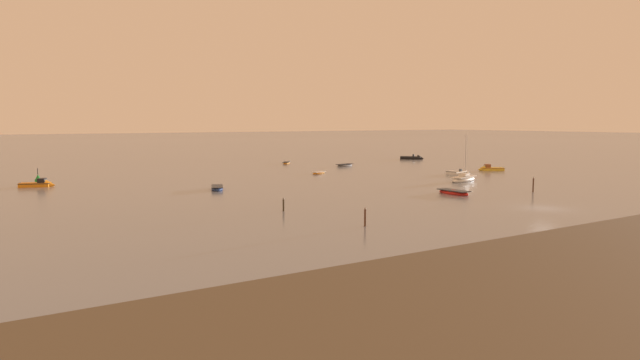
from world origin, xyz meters
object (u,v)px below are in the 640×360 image
at_px(rowboat_moored_3, 286,163).
at_px(mooring_post_left, 283,205).
at_px(rowboat_moored_4, 345,165).
at_px(rowboat_moored_1, 217,188).
at_px(channel_buoy, 38,180).
at_px(motorboat_moored_1, 414,158).
at_px(sailboat_moored_0, 463,179).
at_px(mooring_post_near, 533,185).
at_px(mooring_post_right, 365,217).
at_px(rowboat_moored_2, 319,173).
at_px(motorboat_moored_0, 461,173).
at_px(motorboat_moored_2, 489,169).
at_px(motorboat_moored_3, 41,185).
at_px(rowboat_moored_5, 454,193).

bearing_deg(rowboat_moored_3, mooring_post_left, 8.32).
xyz_separation_m(rowboat_moored_3, rowboat_moored_4, (6.44, -12.37, 0.02)).
xyz_separation_m(rowboat_moored_1, channel_buoy, (-18.91, 22.37, 0.27)).
bearing_deg(motorboat_moored_1, sailboat_moored_0, -75.05).
bearing_deg(mooring_post_near, sailboat_moored_0, 80.15).
xyz_separation_m(mooring_post_near, mooring_post_right, (-32.41, -6.96, -0.13)).
bearing_deg(rowboat_moored_2, motorboat_moored_0, -59.82).
xyz_separation_m(rowboat_moored_3, mooring_post_right, (-29.56, -66.03, 0.60)).
distance_m(rowboat_moored_1, rowboat_moored_2, 26.28).
height_order(motorboat_moored_2, channel_buoy, channel_buoy).
bearing_deg(rowboat_moored_2, rowboat_moored_3, 51.08).
distance_m(motorboat_moored_1, motorboat_moored_3, 83.12).
distance_m(motorboat_moored_3, mooring_post_left, 40.99).
bearing_deg(motorboat_moored_0, motorboat_moored_1, 134.63).
bearing_deg(channel_buoy, motorboat_moored_1, 5.64).
relative_size(rowboat_moored_2, mooring_post_near, 1.63).
height_order(rowboat_moored_1, rowboat_moored_4, rowboat_moored_1).
height_order(motorboat_moored_0, mooring_post_left, mooring_post_left).
xyz_separation_m(rowboat_moored_5, mooring_post_left, (-24.28, -0.08, 0.44)).
bearing_deg(motorboat_moored_3, mooring_post_left, -40.96).
xyz_separation_m(rowboat_moored_1, mooring_post_right, (0.60, -31.37, 0.57)).
height_order(rowboat_moored_1, motorboat_moored_3, motorboat_moored_3).
distance_m(motorboat_moored_2, sailboat_moored_0, 20.48).
height_order(sailboat_moored_0, mooring_post_near, sailboat_moored_0).
relative_size(sailboat_moored_0, mooring_post_near, 3.49).
height_order(rowboat_moored_3, motorboat_moored_3, motorboat_moored_3).
height_order(motorboat_moored_0, rowboat_moored_5, motorboat_moored_0).
xyz_separation_m(motorboat_moored_0, sailboat_moored_0, (-7.47, -7.43, 0.11)).
height_order(motorboat_moored_0, channel_buoy, channel_buoy).
bearing_deg(rowboat_moored_1, motorboat_moored_1, 138.10).
relative_size(rowboat_moored_5, mooring_post_left, 3.18).
height_order(rowboat_moored_1, rowboat_moored_5, rowboat_moored_5).
bearing_deg(rowboat_moored_5, rowboat_moored_3, 172.14).
height_order(rowboat_moored_2, mooring_post_right, mooring_post_right).
bearing_deg(motorboat_moored_1, mooring_post_near, -69.73).
bearing_deg(rowboat_moored_5, channel_buoy, -135.96).
xyz_separation_m(motorboat_moored_1, motorboat_moored_2, (-9.51, -30.51, 0.01)).
bearing_deg(rowboat_moored_1, channel_buoy, -117.59).
distance_m(sailboat_moored_0, mooring_post_near, 14.28).
distance_m(motorboat_moored_3, mooring_post_right, 51.77).
bearing_deg(rowboat_moored_5, sailboat_moored_0, 128.25).
height_order(motorboat_moored_3, channel_buoy, channel_buoy).
xyz_separation_m(motorboat_moored_0, channel_buoy, (-61.83, 25.28, 0.25)).
bearing_deg(mooring_post_right, motorboat_moored_1, 44.87).
bearing_deg(rowboat_moored_1, rowboat_moored_3, 161.17).
relative_size(rowboat_moored_1, rowboat_moored_5, 0.99).
bearing_deg(motorboat_moored_0, rowboat_moored_4, 179.34).
bearing_deg(channel_buoy, rowboat_moored_5, -45.59).
distance_m(motorboat_moored_2, mooring_post_near, 31.60).
height_order(motorboat_moored_2, mooring_post_near, mooring_post_near).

